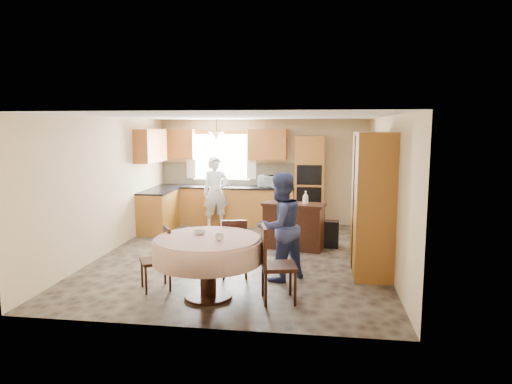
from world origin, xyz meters
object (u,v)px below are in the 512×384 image
Objects in this scene: cupboard at (373,204)px; person_sink at (216,193)px; oven_tower at (309,182)px; person_dining at (280,227)px; chair_right at (272,260)px; dining_table at (208,251)px; sideboard at (294,227)px; chair_left at (160,255)px; chair_back at (235,245)px.

person_sink is at bearing 138.35° from cupboard.
cupboard is at bearing -64.32° from person_sink.
oven_tower is 3.86m from person_dining.
oven_tower is 1.28× the size of person_dining.
oven_tower reaches higher than chair_right.
oven_tower is at bearing 75.16° from dining_table.
oven_tower is at bearing 95.95° from sideboard.
cupboard is at bearing -72.04° from oven_tower.
chair_left is at bearing 162.34° from dining_table.
sideboard is 0.71× the size of person_dining.
chair_back reaches higher than dining_table.
sideboard is 2.90m from dining_table.
person_sink is 3.82m from person_dining.
oven_tower is 4.95m from chair_left.
oven_tower is at bearing -139.69° from person_dining.
oven_tower is 2.14m from sideboard.
dining_table is (-1.25, -4.73, -0.40)m from oven_tower.
chair_left reaches higher than dining_table.
person_dining is (-0.11, -1.81, 0.41)m from sideboard.
chair_left is 0.97× the size of chair_back.
person_dining is at bearing -95.21° from oven_tower.
sideboard is 3.03m from chair_left.
chair_left is at bearing -114.16° from oven_tower.
chair_left is 1.82m from person_dining.
person_sink reaches higher than dining_table.
cupboard is 1.55m from person_dining.
dining_table is 0.81m from chair_left.
chair_right reaches higher than sideboard.
chair_right is 4.64m from person_sink.
chair_right reaches higher than chair_back.
oven_tower reaches higher than sideboard.
sideboard is at bearing -123.85° from chair_back.
chair_left is at bearing -158.93° from cupboard.
sideboard is 0.71× the size of person_sink.
chair_right is (0.67, -0.88, 0.06)m from chair_back.
dining_table is 4.36m from person_sink.
chair_right is 0.63× the size of person_sink.
person_sink is at bearing -167.85° from oven_tower.
chair_back is 0.90× the size of chair_right.
chair_right reaches higher than dining_table.
cupboard is at bearing -31.31° from sideboard.
chair_right is 0.63× the size of person_dining.
person_dining is at bearing -159.39° from cupboard.
sideboard is 0.79× the size of dining_table.
chair_right is (1.64, -0.26, 0.07)m from chair_left.
dining_table is at bearing 66.15° from chair_back.
chair_right is at bearing 49.95° from chair_left.
cupboard is 4.29m from person_sink.
person_dining is at bearing -80.58° from sideboard.
dining_table is 0.90m from chair_back.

